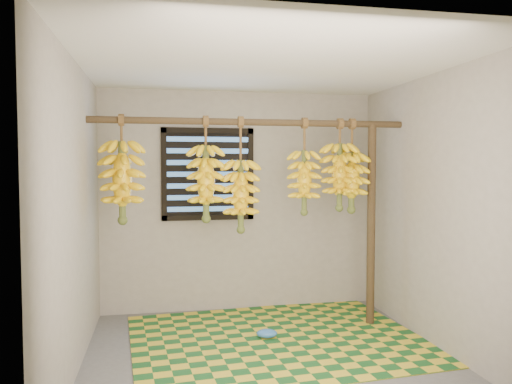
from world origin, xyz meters
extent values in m
cube|color=#545454|center=(0.00, 0.00, -0.01)|extent=(3.00, 3.00, 0.01)
cube|color=silver|center=(0.00, 0.00, 2.40)|extent=(3.00, 3.00, 0.01)
cube|color=gray|center=(0.00, 1.50, 1.20)|extent=(3.00, 0.01, 2.40)
cube|color=gray|center=(-1.50, 0.00, 1.20)|extent=(0.01, 3.00, 2.40)
cube|color=gray|center=(1.50, 0.00, 1.20)|extent=(0.01, 3.00, 2.40)
cube|color=black|center=(-0.35, 1.48, 1.50)|extent=(1.00, 0.04, 1.00)
cylinder|color=#493620|center=(0.00, 0.70, 2.00)|extent=(3.00, 0.06, 0.06)
cylinder|color=#493620|center=(1.20, 0.70, 1.00)|extent=(0.08, 0.08, 2.00)
cube|color=#174E1E|center=(0.18, 0.44, 0.01)|extent=(2.77, 2.29, 0.01)
ellipsoid|color=#306AB5|center=(0.09, 0.47, 0.05)|extent=(0.21, 0.17, 0.08)
cylinder|color=brown|center=(-1.20, 0.70, 1.90)|extent=(0.02, 0.02, 0.25)
cylinder|color=#4C5923|center=(-1.20, 0.70, 1.46)|extent=(0.06, 0.06, 0.69)
cylinder|color=brown|center=(-0.44, 0.70, 1.89)|extent=(0.02, 0.02, 0.28)
cylinder|color=#4C5923|center=(-0.44, 0.70, 1.45)|extent=(0.06, 0.06, 0.66)
cylinder|color=brown|center=(-0.12, 0.70, 1.82)|extent=(0.02, 0.02, 0.41)
cylinder|color=#4C5923|center=(-0.12, 0.70, 1.33)|extent=(0.06, 0.06, 0.64)
cylinder|color=brown|center=(0.50, 0.70, 1.87)|extent=(0.02, 0.02, 0.32)
cylinder|color=#4C5923|center=(0.50, 0.70, 1.45)|extent=(0.05, 0.05, 0.58)
cylinder|color=brown|center=(0.86, 0.70, 1.90)|extent=(0.02, 0.02, 0.25)
cylinder|color=#4C5923|center=(0.86, 0.70, 1.50)|extent=(0.05, 0.05, 0.61)
cylinder|color=brown|center=(0.99, 0.70, 1.86)|extent=(0.02, 0.02, 0.34)
cylinder|color=#4C5923|center=(0.99, 0.70, 1.45)|extent=(0.06, 0.06, 0.55)
camera|label=1|loc=(-0.88, -3.93, 1.59)|focal=35.00mm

